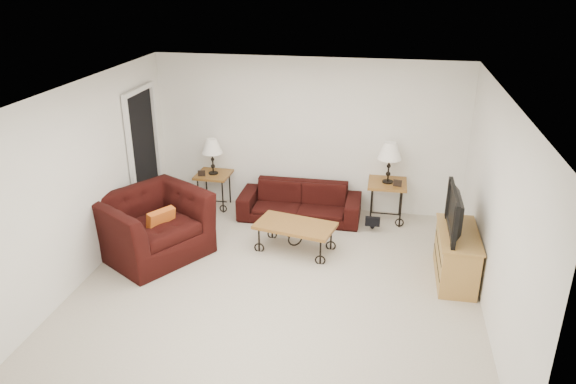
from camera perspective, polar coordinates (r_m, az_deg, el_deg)
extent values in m
plane|color=beige|center=(7.10, -1.05, -9.64)|extent=(5.00, 5.00, 0.00)
cube|color=white|center=(8.84, 2.15, 5.94)|extent=(5.00, 0.02, 2.50)
cube|color=white|center=(4.40, -7.86, -12.92)|extent=(5.00, 0.02, 2.50)
cube|color=white|center=(7.40, -20.44, 1.10)|extent=(0.02, 5.00, 2.50)
cube|color=white|center=(6.53, 20.93, -1.86)|extent=(0.02, 5.00, 2.50)
plane|color=white|center=(6.14, -1.22, 10.50)|extent=(5.00, 5.00, 0.00)
cube|color=black|center=(8.83, -14.82, 3.60)|extent=(0.08, 0.94, 2.04)
imported|color=black|center=(8.73, 1.24, -1.04)|extent=(1.93, 0.75, 0.56)
cube|color=brown|center=(9.22, -7.71, 0.19)|extent=(0.56, 0.56, 0.60)
cube|color=brown|center=(8.79, 10.22, -0.95)|extent=(0.60, 0.60, 0.65)
cube|color=black|center=(9.01, -9.03, 1.95)|extent=(0.12, 0.03, 0.10)
cube|color=black|center=(8.51, 11.39, 0.91)|extent=(0.13, 0.04, 0.11)
cube|color=brown|center=(7.78, 0.75, -4.76)|extent=(1.20, 0.82, 0.41)
imported|color=black|center=(7.81, -13.99, -3.42)|extent=(1.75, 1.80, 0.89)
cube|color=orange|center=(7.68, -13.17, -3.19)|extent=(0.30, 0.40, 0.40)
cube|color=#A8703E|center=(7.39, 17.18, -6.38)|extent=(0.46, 1.10, 0.66)
imported|color=black|center=(7.12, 17.59, -2.03)|extent=(0.13, 0.99, 0.57)
ellipsoid|color=black|center=(8.49, 8.89, -2.47)|extent=(0.41, 0.35, 0.45)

